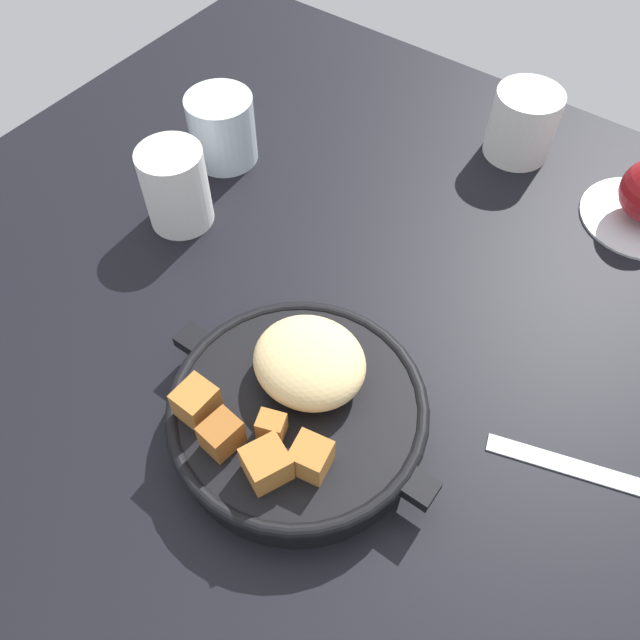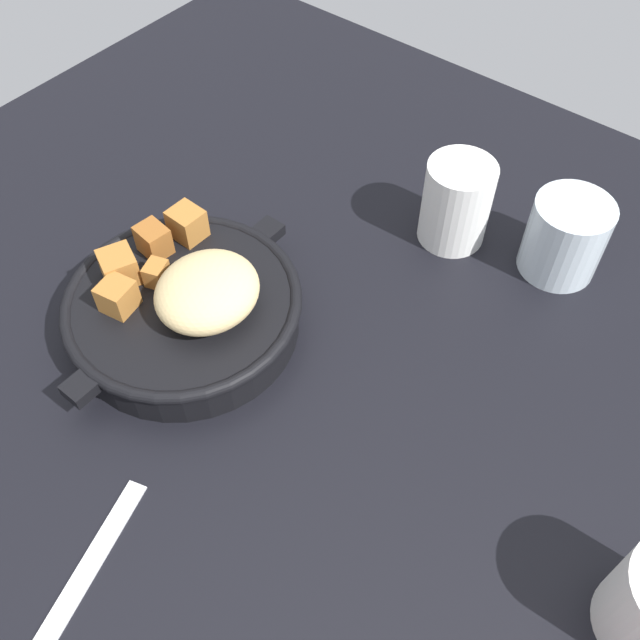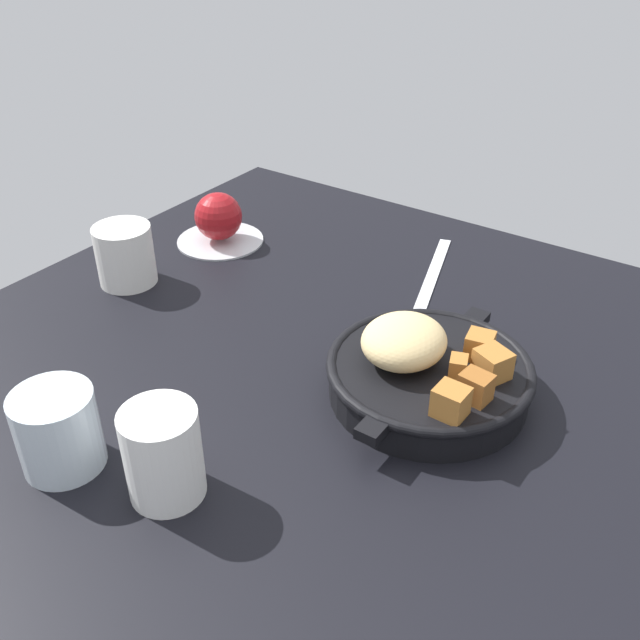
{
  "view_description": "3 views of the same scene",
  "coord_description": "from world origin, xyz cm",
  "px_view_note": "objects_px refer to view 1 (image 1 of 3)",
  "views": [
    {
      "loc": [
        22.6,
        -27.22,
        51.67
      ],
      "look_at": [
        1.6,
        1.64,
        3.0
      ],
      "focal_mm": 36.79,
      "sensor_mm": 36.0,
      "label": 1
    },
    {
      "loc": [
        29.97,
        28.33,
        53.06
      ],
      "look_at": [
        -0.12,
        4.3,
        4.2
      ],
      "focal_mm": 39.81,
      "sensor_mm": 36.0,
      "label": 2
    },
    {
      "loc": [
        -50.15,
        -31.61,
        48.33
      ],
      "look_at": [
        2.01,
        4.37,
        7.25
      ],
      "focal_mm": 40.0,
      "sensor_mm": 36.0,
      "label": 3
    }
  ],
  "objects_px": {
    "butter_knife": "(616,480)",
    "water_glass_short": "(222,129)",
    "cast_iron_skillet": "(298,408)",
    "white_creamer_pitcher": "(176,187)",
    "ceramic_mug_white": "(523,124)"
  },
  "relations": [
    {
      "from": "cast_iron_skillet",
      "to": "white_creamer_pitcher",
      "type": "relative_size",
      "value": 2.88
    },
    {
      "from": "water_glass_short",
      "to": "ceramic_mug_white",
      "type": "bearing_deg",
      "value": 37.55
    },
    {
      "from": "water_glass_short",
      "to": "ceramic_mug_white",
      "type": "xyz_separation_m",
      "value": [
        0.28,
        0.21,
        0.0
      ]
    },
    {
      "from": "water_glass_short",
      "to": "white_creamer_pitcher",
      "type": "xyz_separation_m",
      "value": [
        0.03,
        -0.11,
        0.01
      ]
    },
    {
      "from": "butter_knife",
      "to": "ceramic_mug_white",
      "type": "height_order",
      "value": "ceramic_mug_white"
    },
    {
      "from": "cast_iron_skillet",
      "to": "ceramic_mug_white",
      "type": "xyz_separation_m",
      "value": [
        -0.01,
        0.45,
        0.01
      ]
    },
    {
      "from": "butter_knife",
      "to": "water_glass_short",
      "type": "xyz_separation_m",
      "value": [
        -0.53,
        0.12,
        0.04
      ]
    },
    {
      "from": "white_creamer_pitcher",
      "to": "ceramic_mug_white",
      "type": "bearing_deg",
      "value": 52.28
    },
    {
      "from": "cast_iron_skillet",
      "to": "butter_knife",
      "type": "xyz_separation_m",
      "value": [
        0.24,
        0.11,
        -0.03
      ]
    },
    {
      "from": "cast_iron_skillet",
      "to": "water_glass_short",
      "type": "relative_size",
      "value": 3.24
    },
    {
      "from": "butter_knife",
      "to": "water_glass_short",
      "type": "height_order",
      "value": "water_glass_short"
    },
    {
      "from": "butter_knife",
      "to": "ceramic_mug_white",
      "type": "distance_m",
      "value": 0.42
    },
    {
      "from": "ceramic_mug_white",
      "to": "white_creamer_pitcher",
      "type": "height_order",
      "value": "white_creamer_pitcher"
    },
    {
      "from": "white_creamer_pitcher",
      "to": "cast_iron_skillet",
      "type": "bearing_deg",
      "value": -26.32
    },
    {
      "from": "cast_iron_skillet",
      "to": "water_glass_short",
      "type": "xyz_separation_m",
      "value": [
        -0.29,
        0.23,
        0.01
      ]
    }
  ]
}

